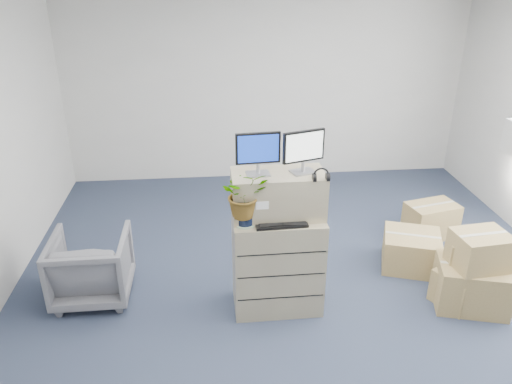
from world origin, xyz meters
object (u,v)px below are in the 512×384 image
Objects in this scene: monitor_right at (304,149)px; potted_plant at (245,200)px; filing_cabinet_lower at (277,262)px; water_bottle at (291,204)px; office_chair at (91,264)px; keyboard at (281,223)px; monitor_left at (258,151)px.

monitor_right is 0.82× the size of potted_plant.
monitor_right reaches higher than filing_cabinet_lower.
water_bottle is 0.48m from potted_plant.
monitor_right is 2.43m from office_chair.
office_chair is at bearing 154.25° from monitor_right.
water_bottle is at bearing 7.62° from filing_cabinet_lower.
monitor_left is at bearing 135.08° from keyboard.
monitor_left is 0.68m from keyboard.
monitor_left reaches higher than filing_cabinet_lower.
keyboard is at bearing -89.12° from filing_cabinet_lower.
monitor_right is at bearing 9.08° from filing_cabinet_lower.
keyboard is at bearing 165.52° from office_chair.
keyboard is 0.98× the size of potted_plant.
filing_cabinet_lower is 2.05× the size of potted_plant.
office_chair is (-1.53, 0.43, -0.85)m from potted_plant.
keyboard is 0.40m from potted_plant.
office_chair is at bearing 162.88° from keyboard.
office_chair is at bearing 164.40° from potted_plant.
water_bottle is at bearing 50.50° from keyboard.
potted_plant is at bearing 163.88° from office_chair.
filing_cabinet_lower is at bearing -171.70° from water_bottle.
filing_cabinet_lower is 0.81m from potted_plant.
monitor_right is at bearing 171.78° from office_chair.
potted_plant is 0.63× the size of office_chair.
filing_cabinet_lower is at bearing -13.26° from monitor_left.
monitor_left reaches higher than keyboard.
keyboard is 2.01× the size of water_bottle.
filing_cabinet_lower is 1.16m from monitor_right.
filing_cabinet_lower is 1.88m from office_chair.
monitor_left is 2.10m from office_chair.
monitor_left is at bearing 46.38° from potted_plant.
monitor_left reaches higher than office_chair.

